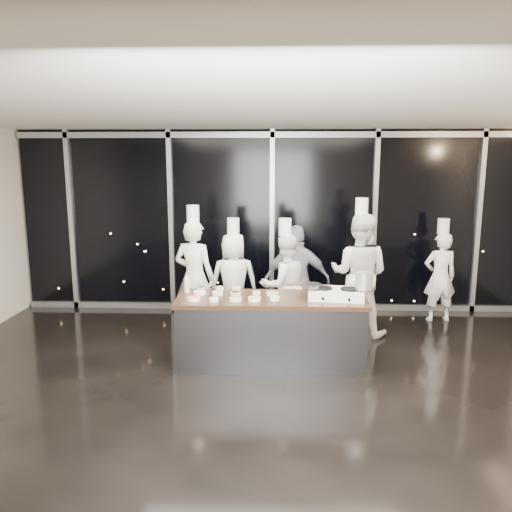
% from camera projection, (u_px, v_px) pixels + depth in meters
% --- Properties ---
extents(ground, '(9.00, 9.00, 0.00)m').
position_uv_depth(ground, '(270.00, 393.00, 5.78)').
color(ground, black).
rests_on(ground, ground).
extents(room_shell, '(9.02, 7.02, 3.21)m').
position_uv_depth(room_shell, '(288.00, 199.00, 5.36)').
color(room_shell, beige).
rests_on(room_shell, ground).
extents(window_wall, '(8.90, 0.11, 3.20)m').
position_uv_depth(window_wall, '(272.00, 222.00, 8.86)').
color(window_wall, black).
rests_on(window_wall, ground).
extents(demo_counter, '(2.46, 0.86, 0.90)m').
position_uv_depth(demo_counter, '(271.00, 330.00, 6.58)').
color(demo_counter, '#333338').
rests_on(demo_counter, ground).
extents(stove, '(0.75, 0.52, 0.14)m').
position_uv_depth(stove, '(336.00, 294.00, 6.43)').
color(stove, white).
rests_on(stove, demo_counter).
extents(frying_pan, '(0.46, 0.29, 0.04)m').
position_uv_depth(frying_pan, '(310.00, 286.00, 6.45)').
color(frying_pan, slate).
rests_on(frying_pan, stove).
extents(stock_pot, '(0.25, 0.25, 0.22)m').
position_uv_depth(stock_pot, '(364.00, 281.00, 6.33)').
color(stock_pot, '#B7B7B9').
rests_on(stock_pot, stove).
extents(prep_bowls, '(1.18, 0.70, 0.05)m').
position_uv_depth(prep_bowls, '(231.00, 295.00, 6.53)').
color(prep_bowls, white).
rests_on(prep_bowls, demo_counter).
extents(squeeze_bottle, '(0.07, 0.07, 0.25)m').
position_uv_depth(squeeze_bottle, '(187.00, 284.00, 6.73)').
color(squeeze_bottle, white).
rests_on(squeeze_bottle, demo_counter).
extents(chef_far_left, '(0.74, 0.60, 2.00)m').
position_uv_depth(chef_far_left, '(194.00, 276.00, 7.70)').
color(chef_far_left, white).
rests_on(chef_far_left, ground).
extents(chef_left, '(0.82, 0.59, 1.79)m').
position_uv_depth(chef_left, '(234.00, 281.00, 7.88)').
color(chef_left, white).
rests_on(chef_left, ground).
extents(chef_center, '(0.93, 0.83, 1.82)m').
position_uv_depth(chef_center, '(284.00, 285.00, 7.55)').
color(chef_center, white).
rests_on(chef_center, ground).
extents(guest, '(1.01, 0.43, 1.71)m').
position_uv_depth(guest, '(297.00, 281.00, 7.60)').
color(guest, '#141D38').
rests_on(guest, ground).
extents(chef_right, '(1.12, 1.01, 2.11)m').
position_uv_depth(chef_right, '(359.00, 274.00, 7.65)').
color(chef_right, white).
rests_on(chef_right, ground).
extents(chef_side, '(0.58, 0.41, 1.73)m').
position_uv_depth(chef_side, '(440.00, 275.00, 8.30)').
color(chef_side, white).
rests_on(chef_side, ground).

